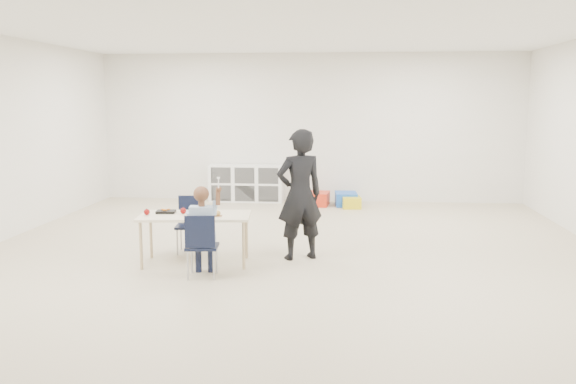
# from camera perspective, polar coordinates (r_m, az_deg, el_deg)

# --- Properties ---
(room) EXTENTS (9.00, 9.02, 2.80)m
(room) POSITION_cam_1_polar(r_m,az_deg,el_deg) (7.16, -0.09, 4.44)
(room) COLOR beige
(room) RESTS_ON ground
(table) EXTENTS (1.35, 0.77, 0.59)m
(table) POSITION_cam_1_polar(r_m,az_deg,el_deg) (7.28, -8.64, -4.36)
(table) COLOR beige
(table) RESTS_ON ground
(chair_near) EXTENTS (0.37, 0.36, 0.71)m
(chair_near) POSITION_cam_1_polar(r_m,az_deg,el_deg) (6.73, -8.04, -4.94)
(chair_near) COLOR black
(chair_near) RESTS_ON ground
(chair_far) EXTENTS (0.37, 0.36, 0.71)m
(chair_far) POSITION_cam_1_polar(r_m,az_deg,el_deg) (7.82, -9.17, -3.06)
(chair_far) COLOR black
(chair_far) RESTS_ON ground
(child) EXTENTS (0.52, 0.52, 1.12)m
(child) POSITION_cam_1_polar(r_m,az_deg,el_deg) (6.68, -8.08, -3.24)
(child) COLOR #9AB4D0
(child) RESTS_ON chair_near
(lunch_tray_near) EXTENTS (0.24, 0.18, 0.03)m
(lunch_tray_near) POSITION_cam_1_polar(r_m,az_deg,el_deg) (7.25, -7.76, -1.93)
(lunch_tray_near) COLOR black
(lunch_tray_near) RESTS_ON table
(lunch_tray_far) EXTENTS (0.24, 0.18, 0.03)m
(lunch_tray_far) POSITION_cam_1_polar(r_m,az_deg,el_deg) (7.39, -11.35, -1.82)
(lunch_tray_far) COLOR black
(lunch_tray_far) RESTS_ON table
(milk_carton) EXTENTS (0.08, 0.08, 0.10)m
(milk_carton) POSITION_cam_1_polar(r_m,az_deg,el_deg) (7.07, -8.51, -1.92)
(milk_carton) COLOR white
(milk_carton) RESTS_ON table
(bread_roll) EXTENTS (0.09, 0.09, 0.07)m
(bread_roll) POSITION_cam_1_polar(r_m,az_deg,el_deg) (7.09, -6.68, -1.99)
(bread_roll) COLOR #B6874A
(bread_roll) RESTS_ON table
(apple_near) EXTENTS (0.07, 0.07, 0.07)m
(apple_near) POSITION_cam_1_polar(r_m,az_deg,el_deg) (7.29, -9.78, -1.74)
(apple_near) COLOR maroon
(apple_near) RESTS_ON table
(apple_far) EXTENTS (0.07, 0.07, 0.07)m
(apple_far) POSITION_cam_1_polar(r_m,az_deg,el_deg) (7.30, -13.07, -1.83)
(apple_far) COLOR maroon
(apple_far) RESTS_ON table
(cubby_shelf) EXTENTS (1.40, 0.40, 0.70)m
(cubby_shelf) POSITION_cam_1_polar(r_m,az_deg,el_deg) (11.65, -3.93, 0.83)
(cubby_shelf) COLOR white
(cubby_shelf) RESTS_ON ground
(adult) EXTENTS (0.68, 0.59, 1.58)m
(adult) POSITION_cam_1_polar(r_m,az_deg,el_deg) (7.34, 1.10, -0.26)
(adult) COLOR black
(adult) RESTS_ON ground
(bin_red) EXTENTS (0.44, 0.54, 0.25)m
(bin_red) POSITION_cam_1_polar(r_m,az_deg,el_deg) (11.22, 2.80, -0.64)
(bin_red) COLOR red
(bin_red) RESTS_ON ground
(bin_yellow) EXTENTS (0.36, 0.44, 0.20)m
(bin_yellow) POSITION_cam_1_polar(r_m,az_deg,el_deg) (11.03, 5.94, -0.95)
(bin_yellow) COLOR yellow
(bin_yellow) RESTS_ON ground
(bin_blue) EXTENTS (0.42, 0.53, 0.24)m
(bin_blue) POSITION_cam_1_polar(r_m,az_deg,el_deg) (11.24, 5.45, -0.66)
(bin_blue) COLOR blue
(bin_blue) RESTS_ON ground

